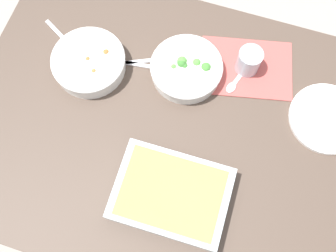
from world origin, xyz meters
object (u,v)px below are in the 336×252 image
Objects in this scene: side_plate at (327,118)px; stew_bowl at (89,62)px; fork_on_table at (150,61)px; broccoli_bowl at (186,69)px; drink_cup at (248,62)px; spoon_by_stew at (68,43)px; spoon_spare at (239,78)px; baking_dish at (171,194)px; spoon_by_broccoli at (143,65)px.

stew_bowl is at bearing 4.10° from side_plate.
broccoli_bowl is at bearing 177.03° from fork_on_table.
drink_cup is 0.39× the size of side_plate.
spoon_by_stew is (0.10, -0.06, -0.03)m from stew_bowl.
broccoli_bowl is 0.16m from spoon_spare.
stew_bowl reaches higher than fork_on_table.
side_plate is (-0.26, 0.09, -0.03)m from drink_cup.
stew_bowl is at bearing 13.09° from spoon_spare.
broccoli_bowl reaches higher than spoon_spare.
baking_dish is 1.38× the size of side_plate.
baking_dish is 3.57× the size of drink_cup.
side_plate is at bearing 169.55° from spoon_spare.
broccoli_bowl reaches higher than stew_bowl.
broccoli_bowl is 0.99× the size of side_plate.
spoon_spare is 0.28m from fork_on_table.
side_plate is 1.25× the size of spoon_by_broccoli.
stew_bowl is 1.26× the size of spoon_by_broccoli.
drink_cup is (-0.17, -0.07, 0.01)m from broccoli_bowl.
spoon_by_broccoli is at bearing -60.08° from baking_dish.
side_plate is 0.82m from spoon_by_stew.
baking_dish is 0.41m from spoon_by_broccoli.
spoon_by_broccoli is at bearing 16.56° from drink_cup.
spoon_by_stew is at bearing -0.26° from side_plate.
fork_on_table is (0.55, -0.02, -0.00)m from side_plate.
drink_cup is 0.50× the size of fork_on_table.
spoon_by_broccoli is at bearing -0.16° from side_plate.
broccoli_bowl reaches higher than spoon_by_stew.
spoon_by_broccoli is at bearing 9.67° from spoon_spare.
stew_bowl is at bearing 19.41° from spoon_by_broccoli.
drink_cup reaches higher than broccoli_bowl.
stew_bowl is 1.38× the size of spoon_by_stew.
fork_on_table is at bearing -175.47° from spoon_by_stew.
drink_cup is at bearing -166.88° from fork_on_table.
side_plate reaches higher than spoon_spare.
drink_cup is 0.48× the size of spoon_by_broccoli.
baking_dish is 0.51m from side_plate.
spoon_by_stew is at bearing 5.02° from spoon_spare.
stew_bowl is 1.32× the size of fork_on_table.
stew_bowl is at bearing 24.66° from fork_on_table.
stew_bowl reaches higher than spoon_by_broccoli.
drink_cup is at bearing -108.38° from spoon_spare.
spoon_by_broccoli is 1.02× the size of spoon_spare.
broccoli_bowl is at bearing 11.62° from spoon_spare.
fork_on_table is at bearing -155.34° from stew_bowl.
spoon_by_stew reaches higher than fork_on_table.
spoon_spare is (-0.44, -0.10, -0.03)m from stew_bowl.
drink_cup reaches higher than stew_bowl.
spoon_by_stew is 0.96× the size of fork_on_table.
broccoli_bowl is 1.26× the size of spoon_spare.
side_plate reaches higher than spoon_by_broccoli.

